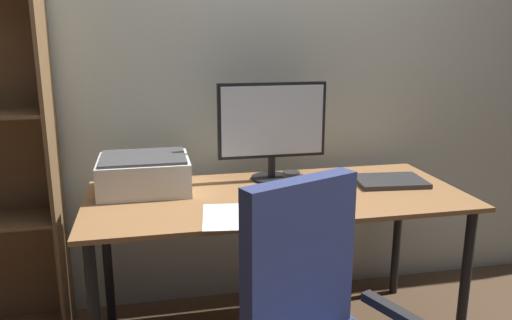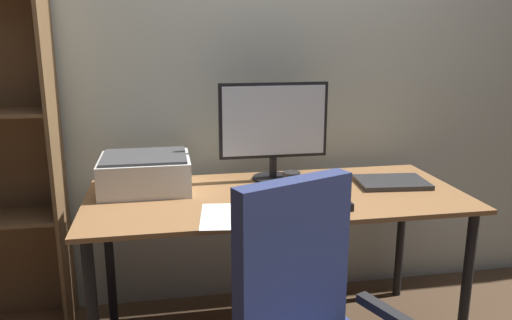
{
  "view_description": "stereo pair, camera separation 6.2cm",
  "coord_description": "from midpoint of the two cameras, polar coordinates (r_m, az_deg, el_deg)",
  "views": [
    {
      "loc": [
        -0.54,
        -2.08,
        1.43
      ],
      "look_at": [
        -0.09,
        0.02,
        0.89
      ],
      "focal_mm": 35.41,
      "sensor_mm": 36.0,
      "label": 1
    },
    {
      "loc": [
        -0.48,
        -2.09,
        1.43
      ],
      "look_at": [
        -0.09,
        0.02,
        0.89
      ],
      "focal_mm": 35.41,
      "sensor_mm": 36.0,
      "label": 2
    }
  ],
  "objects": [
    {
      "name": "laptop",
      "position": [
        2.48,
        14.19,
        -2.33
      ],
      "size": [
        0.34,
        0.26,
        0.02
      ],
      "primitive_type": "cube",
      "rotation": [
        0.0,
        0.0,
        -0.1
      ],
      "color": "#2D2D30",
      "rests_on": "desk"
    },
    {
      "name": "printer",
      "position": [
        2.34,
        -13.26,
        -1.5
      ],
      "size": [
        0.4,
        0.34,
        0.16
      ],
      "color": "silver",
      "rests_on": "desk"
    },
    {
      "name": "desk",
      "position": [
        2.28,
        1.51,
        -5.69
      ],
      "size": [
        1.67,
        0.74,
        0.74
      ],
      "color": "olive",
      "rests_on": "ground"
    },
    {
      "name": "paper_sheet",
      "position": [
        1.98,
        -3.87,
        -6.37
      ],
      "size": [
        0.25,
        0.32,
        0.0
      ],
      "primitive_type": "cube",
      "rotation": [
        0.0,
        0.0,
        -0.13
      ],
      "color": "white",
      "rests_on": "desk"
    },
    {
      "name": "coffee_mug",
      "position": [
        2.28,
        3.23,
        -2.41
      ],
      "size": [
        0.09,
        0.08,
        0.09
      ],
      "color": "black",
      "rests_on": "desk"
    },
    {
      "name": "monitor",
      "position": [
        2.41,
        1.09,
        3.94
      ],
      "size": [
        0.52,
        0.2,
        0.47
      ],
      "color": "black",
      "rests_on": "desk"
    },
    {
      "name": "keyboard",
      "position": [
        2.05,
        3.02,
        -5.41
      ],
      "size": [
        0.29,
        0.12,
        0.02
      ],
      "primitive_type": "cube",
      "rotation": [
        0.0,
        0.0,
        -0.04
      ],
      "color": "silver",
      "rests_on": "desk"
    },
    {
      "name": "back_wall",
      "position": [
        2.67,
        -1.16,
        11.25
      ],
      "size": [
        6.4,
        0.1,
        2.6
      ],
      "primitive_type": "cube",
      "color": "beige",
      "rests_on": "ground"
    },
    {
      "name": "mouse",
      "position": [
        2.1,
        9.1,
        -4.9
      ],
      "size": [
        0.06,
        0.1,
        0.03
      ],
      "primitive_type": "cube",
      "rotation": [
        0.0,
        0.0,
        0.0
      ],
      "color": "black",
      "rests_on": "desk"
    }
  ]
}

